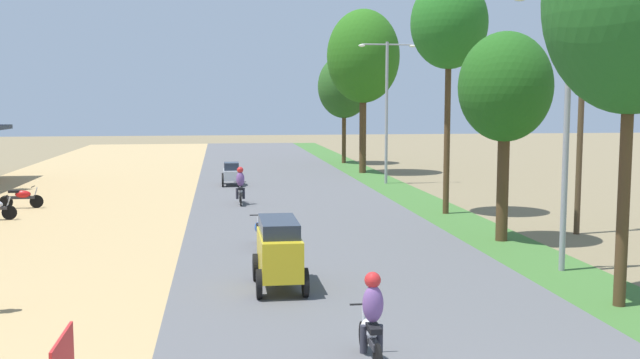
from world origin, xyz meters
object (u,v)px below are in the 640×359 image
(median_tree_fifth, at_px, (344,87))
(motorbike_ahead_second, at_px, (259,231))
(median_tree_third, at_px, (449,24))
(median_tree_nearest, at_px, (633,1))
(parked_motorbike_sixth, at_px, (22,197))
(car_van_yellow, at_px, (279,250))
(median_tree_second, at_px, (505,88))
(streetlamp_mid, at_px, (387,102))
(car_hatchback_silver, at_px, (231,173))
(median_tree_fourth, at_px, (363,57))
(utility_pole_near, at_px, (582,89))
(motorbike_foreground_rider, at_px, (371,321))
(streetlamp_near, at_px, (567,111))
(motorbike_ahead_third, at_px, (240,187))

(median_tree_fifth, bearing_deg, motorbike_ahead_second, -104.54)
(median_tree_third, bearing_deg, median_tree_nearest, -91.10)
(parked_motorbike_sixth, height_order, car_van_yellow, car_van_yellow)
(median_tree_second, xyz_separation_m, streetlamp_mid, (-0.00, 16.74, -0.48))
(median_tree_nearest, xyz_separation_m, median_tree_third, (0.26, 13.47, 0.89))
(car_hatchback_silver, bearing_deg, parked_motorbike_sixth, -141.19)
(median_tree_fourth, xyz_separation_m, utility_pole_near, (3.29, -21.68, -2.31))
(motorbike_foreground_rider, bearing_deg, median_tree_fifth, 80.96)
(median_tree_second, distance_m, motorbike_ahead_second, 9.04)
(streetlamp_near, distance_m, car_hatchback_silver, 23.01)
(median_tree_fourth, distance_m, motorbike_ahead_third, 16.84)
(median_tree_second, bearing_deg, parked_motorbike_sixth, 151.02)
(motorbike_foreground_rider, relative_size, motorbike_ahead_third, 1.00)
(median_tree_nearest, bearing_deg, median_tree_fourth, 89.68)
(median_tree_fourth, distance_m, utility_pole_near, 22.05)
(median_tree_third, relative_size, streetlamp_near, 1.28)
(utility_pole_near, xyz_separation_m, motorbike_ahead_third, (-11.36, 8.39, -4.15))
(median_tree_nearest, relative_size, motorbike_foreground_rider, 5.06)
(median_tree_second, xyz_separation_m, streetlamp_near, (-0.00, -4.27, -0.66))
(median_tree_second, distance_m, median_tree_fifth, 30.13)
(median_tree_fifth, bearing_deg, motorbike_foreground_rider, -99.04)
(utility_pole_near, height_order, car_hatchback_silver, utility_pole_near)
(median_tree_fourth, relative_size, motorbike_foreground_rider, 5.66)
(car_hatchback_silver, distance_m, motorbike_ahead_third, 7.37)
(motorbike_ahead_third, bearing_deg, median_tree_second, -49.12)
(motorbike_foreground_rider, bearing_deg, motorbike_ahead_third, 94.71)
(median_tree_third, xyz_separation_m, utility_pole_near, (3.20, -4.73, -2.59))
(car_van_yellow, xyz_separation_m, car_hatchback_silver, (-0.78, 21.99, -0.28))
(median_tree_third, distance_m, motorbike_ahead_second, 12.04)
(median_tree_fifth, xyz_separation_m, streetlamp_near, (0.07, -34.39, -1.28))
(median_tree_nearest, distance_m, motorbike_ahead_third, 19.75)
(median_tree_third, xyz_separation_m, median_tree_fourth, (-0.09, 16.95, -0.28))
(parked_motorbike_sixth, bearing_deg, car_van_yellow, -56.69)
(median_tree_third, height_order, median_tree_fifth, median_tree_third)
(streetlamp_mid, relative_size, utility_pole_near, 0.80)
(median_tree_second, relative_size, car_van_yellow, 2.80)
(median_tree_fourth, xyz_separation_m, car_van_yellow, (-7.55, -27.92, -6.29))
(median_tree_third, bearing_deg, car_van_yellow, -124.87)
(median_tree_fourth, distance_m, motorbike_ahead_second, 25.00)
(median_tree_nearest, relative_size, motorbike_ahead_second, 5.06)
(streetlamp_mid, bearing_deg, median_tree_second, -90.00)
(median_tree_fifth, xyz_separation_m, motorbike_ahead_second, (-7.82, -30.15, -5.04))
(median_tree_fifth, xyz_separation_m, streetlamp_mid, (0.07, -13.38, -1.10))
(streetlamp_near, xyz_separation_m, motorbike_foreground_rider, (-6.55, -6.31, -3.48))
(median_tree_third, relative_size, car_hatchback_silver, 4.69)
(streetlamp_mid, relative_size, motorbike_ahead_third, 4.29)
(parked_motorbike_sixth, bearing_deg, motorbike_foreground_rider, -61.76)
(median_tree_nearest, xyz_separation_m, car_van_yellow, (-7.38, 2.50, -5.69))
(streetlamp_mid, bearing_deg, motorbike_foreground_rider, -103.47)
(median_tree_nearest, bearing_deg, car_van_yellow, 161.29)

